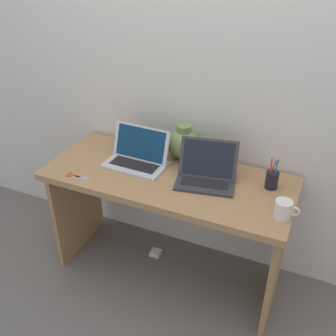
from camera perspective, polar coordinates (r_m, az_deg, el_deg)
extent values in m
plane|color=slate|center=(2.73, 0.00, -14.52)|extent=(6.00, 6.00, 0.00)
cube|color=silver|center=(2.33, 3.41, 12.41)|extent=(4.40, 0.04, 2.40)
cube|color=#AD7F51|center=(2.26, 0.00, -1.52)|extent=(1.43, 0.59, 0.04)
cube|color=#AD7F51|center=(2.76, -12.91, -4.94)|extent=(0.03, 0.50, 0.71)
cube|color=#AD7F51|center=(2.36, 15.49, -12.75)|extent=(0.03, 0.50, 0.71)
cube|color=silver|center=(2.34, -4.73, 0.47)|extent=(0.36, 0.23, 0.01)
cube|color=black|center=(2.34, -4.74, 0.66)|extent=(0.29, 0.14, 0.00)
cube|color=silver|center=(2.35, -3.94, 3.57)|extent=(0.36, 0.08, 0.20)
cube|color=navy|center=(2.35, -3.94, 3.57)|extent=(0.32, 0.08, 0.18)
cube|color=#333338|center=(2.19, 5.46, -1.91)|extent=(0.36, 0.30, 0.01)
cube|color=black|center=(2.19, 5.47, -1.72)|extent=(0.28, 0.19, 0.00)
cube|color=#333338|center=(2.20, 5.85, 1.33)|extent=(0.34, 0.17, 0.20)
cube|color=black|center=(2.20, 5.85, 1.33)|extent=(0.30, 0.15, 0.18)
ellipsoid|color=#75934C|center=(2.39, 2.29, 3.53)|extent=(0.21, 0.21, 0.18)
cylinder|color=#75934C|center=(2.35, 2.34, 5.72)|extent=(0.09, 0.09, 0.04)
cylinder|color=white|center=(1.99, 16.27, -5.74)|extent=(0.08, 0.08, 0.09)
torus|color=white|center=(1.99, 17.83, -5.98)|extent=(0.05, 0.01, 0.05)
cylinder|color=black|center=(2.19, 14.76, -1.67)|extent=(0.07, 0.07, 0.10)
cylinder|color=#D83359|center=(2.16, 14.59, -0.45)|extent=(0.02, 0.03, 0.15)
cylinder|color=#338CBF|center=(2.16, 15.29, -0.51)|extent=(0.02, 0.04, 0.15)
cylinder|color=#D83359|center=(2.17, 15.15, -0.39)|extent=(0.03, 0.02, 0.14)
cylinder|color=orange|center=(2.18, 14.78, -0.46)|extent=(0.03, 0.02, 0.13)
cube|color=#B7B7BC|center=(2.28, -12.40, -1.30)|extent=(0.10, 0.03, 0.00)
cube|color=#B7B7BC|center=(2.28, -12.49, -1.39)|extent=(0.10, 0.02, 0.00)
torus|color=orange|center=(2.32, -14.18, -0.98)|extent=(0.03, 0.03, 0.01)
torus|color=orange|center=(2.33, -13.97, -0.79)|extent=(0.03, 0.03, 0.01)
cube|color=white|center=(2.82, -1.78, -12.14)|extent=(0.07, 0.07, 0.03)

